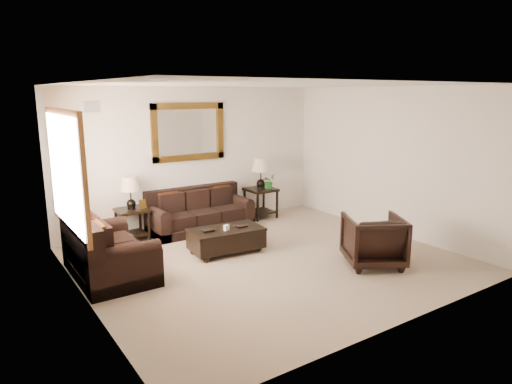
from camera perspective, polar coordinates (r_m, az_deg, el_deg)
room at (r=6.91m, az=1.66°, el=2.01°), size 5.51×5.01×2.71m
window at (r=6.63m, az=-22.56°, el=2.39°), size 0.07×1.96×1.66m
mirror at (r=8.89m, az=-8.41°, el=7.43°), size 1.50×0.06×1.10m
air_vent at (r=8.27m, az=-19.81°, el=9.97°), size 0.25×0.02×0.18m
sofa at (r=8.85m, az=-7.10°, el=-2.83°), size 1.95×0.84×0.80m
loveseat at (r=6.91m, az=-18.32°, el=-7.32°), size 0.97×1.64×0.92m
end_table_left at (r=8.33m, az=-15.35°, el=-0.84°), size 0.52×0.52×1.15m
end_table_right at (r=9.51m, az=0.61°, el=1.64°), size 0.57×0.57×1.26m
coffee_table at (r=7.56m, az=-3.74°, el=-5.69°), size 1.25×0.75×0.51m
armchair at (r=7.18m, az=14.49°, el=-5.59°), size 1.11×1.09×0.85m
potted_plant at (r=9.52m, az=1.58°, el=1.14°), size 0.36×0.38×0.24m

